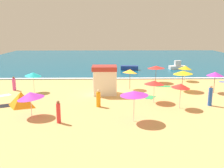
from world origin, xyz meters
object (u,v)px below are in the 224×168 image
lifeguard_cabana (104,80)px  small_boat_0 (177,66)px  beach_umbrella_1 (30,95)px  beach_umbrella_0 (134,93)px  beach_umbrella_6 (130,71)px  beach_tent (21,99)px  beach_umbrella_9 (215,74)px  beach_umbrella_4 (33,74)px  beach_umbrella_7 (183,72)px  small_boat_1 (129,68)px  beachgoer_1 (14,84)px  beach_umbrella_3 (154,83)px  beach_umbrella_8 (156,67)px  beachgoer_0 (210,96)px  beach_umbrella_5 (181,86)px  beachgoer_3 (58,112)px  beach_umbrella_2 (185,68)px  beachgoer_5 (98,99)px

lifeguard_cabana → small_boat_0: lifeguard_cabana is taller
beach_umbrella_1 → beach_umbrella_0: bearing=-8.5°
beach_umbrella_6 → beach_tent: bearing=-147.9°
beach_umbrella_1 → beach_umbrella_9: (17.25, 7.11, 0.32)m
beach_umbrella_4 → beach_umbrella_7: beach_umbrella_7 is taller
small_boat_0 → small_boat_1: size_ratio=0.97×
beach_umbrella_6 → beach_tent: (-10.03, -6.29, -1.37)m
beachgoer_1 → small_boat_0: (21.89, 13.74, -0.16)m
beach_umbrella_1 → beach_umbrella_9: 18.66m
small_boat_0 → small_boat_1: small_boat_0 is taller
beach_umbrella_3 → beach_umbrella_8: beach_umbrella_8 is taller
beach_umbrella_9 → small_boat_1: size_ratio=0.85×
beach_umbrella_9 → beachgoer_0: size_ratio=1.33×
beach_tent → lifeguard_cabana: bearing=30.0°
beach_umbrella_5 → small_boat_1: bearing=97.7°
beach_umbrella_5 → beach_umbrella_8: size_ratio=0.78×
lifeguard_cabana → small_boat_1: lifeguard_cabana is taller
lifeguard_cabana → beachgoer_3: lifeguard_cabana is taller
small_boat_1 → beach_umbrella_8: bearing=-74.4°
beach_tent → small_boat_0: small_boat_0 is taller
beach_umbrella_5 → beach_tent: size_ratio=0.90×
small_boat_0 → beachgoer_3: bearing=-122.6°
beach_umbrella_0 → small_boat_1: 22.80m
beach_tent → beach_umbrella_7: bearing=19.2°
beach_umbrella_5 → beach_tent: 13.79m
lifeguard_cabana → beach_umbrella_2: size_ratio=1.23×
beach_umbrella_3 → beach_umbrella_4: beach_umbrella_4 is taller
beach_tent → beachgoer_5: bearing=-1.0°
beach_umbrella_5 → small_boat_0: bearing=75.3°
beach_umbrella_5 → beachgoer_3: beach_umbrella_5 is taller
beach_umbrella_0 → beach_umbrella_3: size_ratio=0.91×
beach_umbrella_5 → beachgoer_1: bearing=158.0°
beach_umbrella_2 → beachgoer_3: (-13.57, -14.61, -0.97)m
beach_umbrella_3 → beachgoer_1: beach_umbrella_3 is taller
beach_umbrella_3 → small_boat_0: size_ratio=0.93×
beach_umbrella_2 → beach_umbrella_8: size_ratio=0.85×
beachgoer_3 → lifeguard_cabana: bearing=68.2°
beach_umbrella_3 → beachgoer_5: 5.39m
beach_umbrella_3 → beachgoer_3: (-7.83, -5.13, -1.06)m
lifeguard_cabana → beach_umbrella_8: bearing=41.5°
beach_umbrella_2 → beachgoer_3: bearing=-132.9°
beach_umbrella_6 → beach_umbrella_9: 9.00m
beach_umbrella_9 → beachgoer_3: (-14.88, -8.52, -1.23)m
beach_umbrella_0 → beach_umbrella_7: beach_umbrella_0 is taller
beachgoer_0 → beach_umbrella_8: bearing=106.9°
small_boat_0 → beach_umbrella_4: bearing=-143.1°
beach_umbrella_0 → beach_umbrella_8: 14.14m
beach_umbrella_1 → beach_umbrella_5: size_ratio=0.97×
beach_umbrella_1 → beach_umbrella_4: 7.87m
beach_umbrella_9 → beachgoer_3: size_ratio=1.46×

